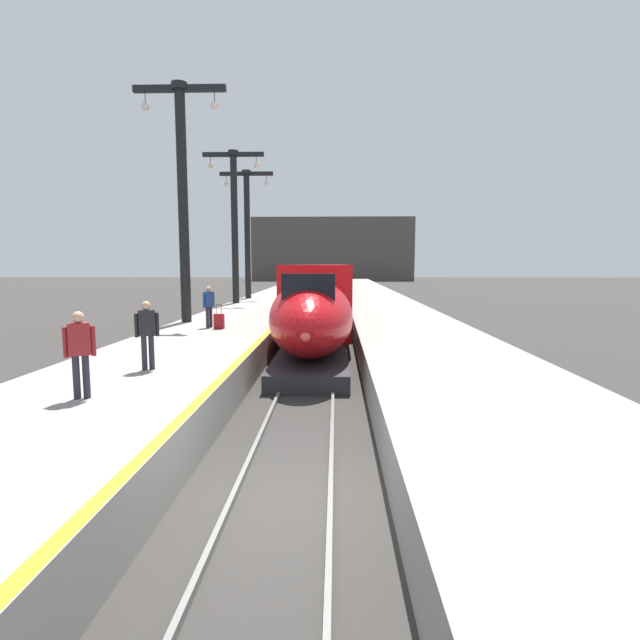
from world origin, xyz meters
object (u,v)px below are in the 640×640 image
(highspeed_train_main, at_px, (328,281))
(rolling_suitcase, at_px, (219,321))
(station_column_mid, at_px, (182,183))
(station_column_far, at_px, (234,213))
(station_column_distant, at_px, (247,222))
(passenger_far_waiting, at_px, (80,348))
(passenger_mid_platform, at_px, (147,330))
(passenger_near_edge, at_px, (209,303))

(highspeed_train_main, distance_m, rolling_suitcase, 30.91)
(station_column_mid, bearing_deg, station_column_far, 90.00)
(highspeed_train_main, distance_m, station_column_mid, 29.40)
(station_column_distant, bearing_deg, passenger_far_waiting, -86.26)
(passenger_mid_platform, bearing_deg, station_column_far, 95.81)
(highspeed_train_main, bearing_deg, rolling_suitcase, -97.19)
(highspeed_train_main, relative_size, station_column_distant, 7.91)
(station_column_far, bearing_deg, passenger_mid_platform, -84.19)
(passenger_mid_platform, bearing_deg, highspeed_train_main, 84.37)
(station_column_distant, bearing_deg, passenger_near_edge, -85.01)
(passenger_near_edge, bearing_deg, highspeed_train_main, 81.75)
(passenger_mid_platform, distance_m, passenger_far_waiting, 2.61)
(highspeed_train_main, relative_size, passenger_mid_platform, 44.67)
(station_column_distant, relative_size, passenger_near_edge, 5.64)
(passenger_near_edge, relative_size, passenger_mid_platform, 1.00)
(station_column_far, distance_m, passenger_mid_platform, 21.56)
(station_column_distant, distance_m, passenger_far_waiting, 28.55)
(station_column_mid, bearing_deg, passenger_near_edge, -51.04)
(highspeed_train_main, xyz_separation_m, passenger_near_edge, (-4.38, -30.21, 0.07))
(passenger_far_waiting, bearing_deg, station_column_distant, 93.74)
(station_column_far, height_order, passenger_mid_platform, station_column_far)
(station_column_far, bearing_deg, passenger_near_edge, -83.21)
(passenger_mid_platform, relative_size, rolling_suitcase, 1.72)
(station_column_distant, height_order, passenger_far_waiting, station_column_distant)
(passenger_mid_platform, xyz_separation_m, passenger_far_waiting, (-0.29, -2.59, 0.00))
(station_column_mid, height_order, passenger_far_waiting, station_column_mid)
(passenger_near_edge, bearing_deg, rolling_suitcase, -40.96)
(station_column_far, xyz_separation_m, passenger_mid_platform, (2.13, -20.88, -4.93))
(passenger_mid_platform, height_order, rolling_suitcase, passenger_mid_platform)
(highspeed_train_main, height_order, rolling_suitcase, highspeed_train_main)
(passenger_near_edge, bearing_deg, passenger_far_waiting, -88.30)
(station_column_mid, xyz_separation_m, station_column_distant, (0.00, 15.53, -0.39))
(passenger_near_edge, relative_size, passenger_far_waiting, 1.00)
(station_column_mid, distance_m, station_column_distant, 15.53)
(station_column_mid, distance_m, passenger_far_waiting, 13.69)
(passenger_mid_platform, xyz_separation_m, rolling_suitcase, (-0.09, 7.65, -0.69))
(passenger_mid_platform, bearing_deg, station_column_distant, 94.76)
(highspeed_train_main, xyz_separation_m, passenger_mid_platform, (-3.77, -38.30, 0.07))
(station_column_mid, height_order, rolling_suitcase, station_column_mid)
(station_column_far, distance_m, passenger_near_edge, 13.79)
(station_column_far, height_order, rolling_suitcase, station_column_far)
(highspeed_train_main, relative_size, station_column_far, 7.60)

